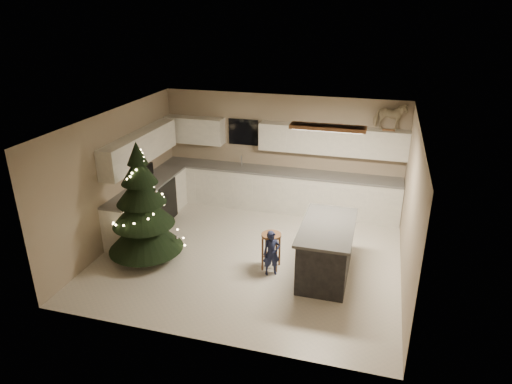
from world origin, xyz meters
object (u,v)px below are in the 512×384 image
Objects in this scene: christmas_tree at (143,213)px; rocking_horse at (390,116)px; island at (326,250)px; bar_stool at (271,243)px; toddler at (272,253)px.

christmas_tree is 5.28m from rocking_horse.
island is 3.35m from christmas_tree.
toddler reaches higher than bar_stool.
rocking_horse is at bearing 35.56° from christmas_tree.
christmas_tree is at bearing -173.84° from island.
bar_stool is 1.01× the size of rocking_horse.
island reaches higher than toddler.
island is 2.50× the size of bar_stool.
island is at bearing 6.16° from christmas_tree.
rocking_horse reaches higher than island.
christmas_tree is (-3.30, -0.36, 0.45)m from island.
island is at bearing 3.91° from bar_stool.
christmas_tree reaches higher than toddler.
rocking_horse reaches higher than bar_stool.
bar_stool is 0.82× the size of toddler.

